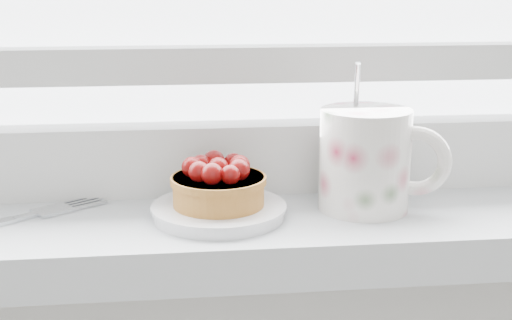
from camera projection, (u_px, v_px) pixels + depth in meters
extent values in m
cube|color=silver|center=(253.00, 230.00, 0.68)|extent=(1.60, 0.20, 0.04)
cube|color=silver|center=(246.00, 156.00, 0.73)|extent=(1.30, 0.05, 0.07)
cube|color=silver|center=(246.00, 63.00, 0.71)|extent=(1.30, 0.04, 0.04)
cylinder|color=silver|center=(219.00, 211.00, 0.65)|extent=(0.12, 0.12, 0.01)
cylinder|color=#975C20|center=(219.00, 191.00, 0.65)|extent=(0.08, 0.08, 0.03)
cylinder|color=#975C20|center=(218.00, 180.00, 0.64)|extent=(0.09, 0.09, 0.01)
sphere|color=#490303|center=(218.00, 168.00, 0.64)|extent=(0.02, 0.02, 0.02)
sphere|color=#490303|center=(240.00, 165.00, 0.65)|extent=(0.02, 0.02, 0.02)
sphere|color=#490303|center=(233.00, 162.00, 0.66)|extent=(0.02, 0.02, 0.02)
sphere|color=#490303|center=(214.00, 161.00, 0.66)|extent=(0.02, 0.02, 0.02)
sphere|color=#490303|center=(201.00, 164.00, 0.65)|extent=(0.02, 0.02, 0.02)
sphere|color=#490303|center=(192.00, 167.00, 0.64)|extent=(0.02, 0.02, 0.02)
sphere|color=#490303|center=(199.00, 172.00, 0.63)|extent=(0.02, 0.02, 0.02)
sphere|color=#490303|center=(212.00, 174.00, 0.62)|extent=(0.02, 0.02, 0.02)
sphere|color=#490303|center=(230.00, 175.00, 0.62)|extent=(0.02, 0.02, 0.02)
sphere|color=#490303|center=(239.00, 170.00, 0.63)|extent=(0.02, 0.02, 0.02)
cylinder|color=silver|center=(365.00, 160.00, 0.67)|extent=(0.11, 0.11, 0.10)
cylinder|color=black|center=(366.00, 114.00, 0.65)|extent=(0.07, 0.07, 0.01)
torus|color=silver|center=(415.00, 161.00, 0.65)|extent=(0.07, 0.04, 0.07)
cylinder|color=silver|center=(357.00, 92.00, 0.67)|extent=(0.01, 0.02, 0.06)
cube|color=silver|center=(26.00, 217.00, 0.65)|extent=(0.02, 0.02, 0.00)
cube|color=silver|center=(52.00, 210.00, 0.67)|extent=(0.04, 0.04, 0.00)
cube|color=silver|center=(90.00, 205.00, 0.68)|extent=(0.03, 0.02, 0.00)
cube|color=silver|center=(86.00, 204.00, 0.69)|extent=(0.03, 0.02, 0.00)
cube|color=silver|center=(82.00, 202.00, 0.69)|extent=(0.03, 0.02, 0.00)
cube|color=silver|center=(79.00, 200.00, 0.70)|extent=(0.03, 0.02, 0.00)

